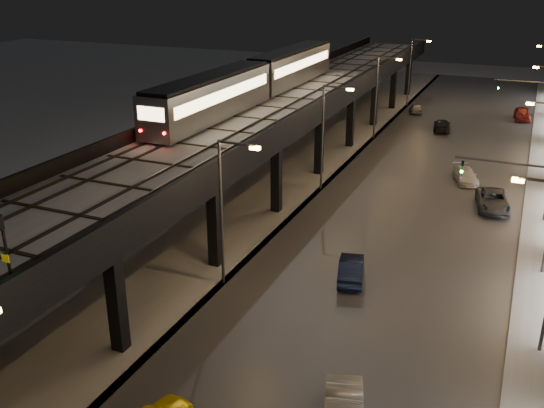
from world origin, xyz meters
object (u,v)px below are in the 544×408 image
(car_near_white, at_px, (351,269))
(car_onc_dark, at_px, (493,201))
(subway_train, at_px, (256,79))
(car_mid_dark, at_px, (442,126))
(car_onc_white, at_px, (465,176))
(rail_signal, at_px, (2,237))
(car_onc_red, at_px, (522,114))
(car_far_white, at_px, (416,108))

(car_near_white, xyz_separation_m, car_onc_dark, (6.99, 15.51, 0.02))
(subway_train, relative_size, car_mid_dark, 7.59)
(subway_train, relative_size, car_onc_white, 8.13)
(rail_signal, height_order, car_onc_red, rail_signal)
(car_near_white, bearing_deg, car_onc_white, -114.77)
(subway_train, distance_m, car_far_white, 31.16)
(car_onc_white, bearing_deg, subway_train, 169.30)
(car_onc_dark, distance_m, car_onc_white, 6.42)
(subway_train, distance_m, car_onc_white, 20.66)
(subway_train, xyz_separation_m, car_far_white, (9.68, 28.60, -7.68))
(car_far_white, distance_m, car_onc_red, 12.96)
(rail_signal, xyz_separation_m, car_onc_red, (16.19, 65.78, -8.00))
(subway_train, xyz_separation_m, car_onc_red, (22.59, 29.75, -7.53))
(car_onc_white, bearing_deg, car_mid_dark, 85.63)
(subway_train, height_order, car_onc_white, subway_train)
(car_mid_dark, bearing_deg, car_onc_red, -139.01)
(car_mid_dark, xyz_separation_m, car_far_white, (-4.57, 8.24, -0.03))
(subway_train, height_order, car_onc_dark, subway_train)
(subway_train, bearing_deg, car_onc_red, 52.79)
(subway_train, bearing_deg, car_onc_dark, -7.57)
(car_onc_white, bearing_deg, car_far_white, 90.40)
(rail_signal, relative_size, car_onc_red, 0.67)
(car_mid_dark, distance_m, car_far_white, 9.42)
(car_mid_dark, bearing_deg, rail_signal, 74.67)
(rail_signal, bearing_deg, car_far_white, 87.09)
(car_mid_dark, height_order, car_onc_dark, car_onc_dark)
(car_far_white, height_order, car_onc_red, car_onc_red)
(rail_signal, xyz_separation_m, car_onc_white, (12.55, 38.94, -8.16))
(subway_train, relative_size, rail_signal, 11.23)
(car_near_white, bearing_deg, car_mid_dark, -102.87)
(car_mid_dark, xyz_separation_m, car_onc_dark, (7.47, -23.25, 0.06))
(rail_signal, bearing_deg, car_onc_red, 76.17)
(car_far_white, xyz_separation_m, car_onc_white, (9.27, -25.70, -0.01))
(car_near_white, distance_m, car_onc_white, 21.72)
(rail_signal, distance_m, car_far_white, 65.23)
(car_near_white, height_order, car_onc_dark, car_onc_dark)
(rail_signal, xyz_separation_m, car_far_white, (3.28, 64.63, -8.16))
(car_near_white, relative_size, car_far_white, 1.15)
(car_onc_dark, bearing_deg, subway_train, 162.48)
(car_onc_white, xyz_separation_m, car_onc_red, (3.64, 26.85, 0.16))
(car_onc_dark, xyz_separation_m, car_onc_red, (0.87, 32.64, 0.06))
(rail_signal, relative_size, car_far_white, 0.84)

